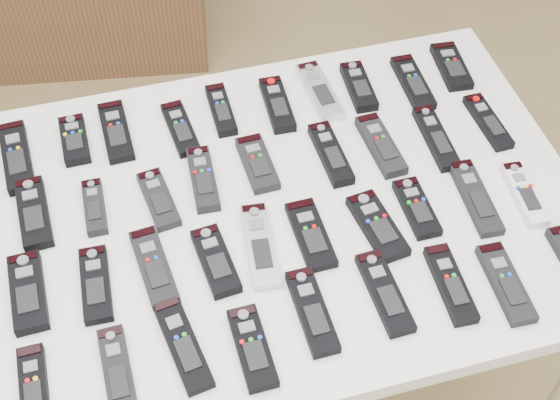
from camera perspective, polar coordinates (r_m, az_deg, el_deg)
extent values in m
cube|color=white|center=(1.62, 0.00, -0.90)|extent=(1.25, 0.88, 0.04)
cylinder|color=beige|center=(2.16, -17.37, -2.87)|extent=(0.04, 0.04, 0.74)
cylinder|color=beige|center=(2.30, 11.17, 3.00)|extent=(0.04, 0.04, 0.74)
cube|color=black|center=(1.78, -18.71, 2.99)|extent=(0.07, 0.20, 0.02)
cube|color=black|center=(1.78, -14.80, 4.26)|extent=(0.06, 0.14, 0.02)
cube|color=black|center=(1.78, -11.91, 4.93)|extent=(0.06, 0.18, 0.02)
cube|color=black|center=(1.76, -7.29, 5.21)|extent=(0.06, 0.17, 0.02)
cube|color=black|center=(1.79, -4.33, 6.59)|extent=(0.05, 0.16, 0.02)
cube|color=black|center=(1.80, -0.21, 7.00)|extent=(0.06, 0.17, 0.02)
cube|color=#B7B7BC|center=(1.83, 2.90, 7.94)|extent=(0.06, 0.19, 0.02)
cube|color=black|center=(1.85, 5.78, 8.26)|extent=(0.06, 0.16, 0.02)
cube|color=black|center=(1.88, 9.69, 8.46)|extent=(0.06, 0.18, 0.02)
cube|color=black|center=(1.95, 12.42, 9.54)|extent=(0.07, 0.16, 0.02)
cube|color=black|center=(1.66, -17.57, -0.93)|extent=(0.07, 0.18, 0.02)
cube|color=black|center=(1.64, -13.41, -0.51)|extent=(0.04, 0.14, 0.02)
cube|color=black|center=(1.63, -8.87, 0.05)|extent=(0.07, 0.16, 0.02)
cube|color=black|center=(1.65, -5.65, 1.54)|extent=(0.06, 0.17, 0.02)
cube|color=black|center=(1.67, -1.66, 2.69)|extent=(0.06, 0.16, 0.02)
cube|color=black|center=(1.69, 3.73, 3.39)|extent=(0.05, 0.18, 0.02)
cube|color=black|center=(1.72, 7.38, 4.00)|extent=(0.06, 0.18, 0.02)
cube|color=black|center=(1.76, 11.34, 4.48)|extent=(0.05, 0.19, 0.02)
cube|color=black|center=(1.82, 14.97, 5.55)|extent=(0.05, 0.17, 0.02)
cube|color=black|center=(1.54, -17.95, -6.44)|extent=(0.07, 0.17, 0.02)
cube|color=black|center=(1.52, -13.33, -6.02)|extent=(0.06, 0.17, 0.02)
cube|color=black|center=(1.52, -9.21, -4.83)|extent=(0.07, 0.19, 0.02)
cube|color=black|center=(1.51, -4.72, -4.47)|extent=(0.07, 0.16, 0.02)
cube|color=#B7B7BC|center=(1.53, -1.47, -3.34)|extent=(0.07, 0.20, 0.02)
cube|color=black|center=(1.55, 2.27, -2.55)|extent=(0.06, 0.17, 0.02)
cube|color=black|center=(1.57, 7.14, -1.90)|extent=(0.08, 0.18, 0.02)
cube|color=black|center=(1.62, 9.96, -0.58)|extent=(0.05, 0.15, 0.02)
cube|color=black|center=(1.66, 14.12, 0.17)|extent=(0.06, 0.20, 0.02)
cube|color=silver|center=(1.69, 17.44, 0.42)|extent=(0.06, 0.17, 0.02)
cube|color=black|center=(1.44, -17.57, -12.94)|extent=(0.05, 0.16, 0.02)
cube|color=black|center=(1.42, -11.79, -12.24)|extent=(0.05, 0.18, 0.02)
cube|color=black|center=(1.42, -7.12, -10.43)|extent=(0.08, 0.20, 0.02)
cube|color=black|center=(1.41, -2.04, -10.75)|extent=(0.06, 0.17, 0.02)
cube|color=black|center=(1.45, 2.37, -8.15)|extent=(0.05, 0.18, 0.02)
cube|color=black|center=(1.48, 7.67, -6.73)|extent=(0.06, 0.19, 0.02)
cube|color=black|center=(1.51, 12.37, -6.03)|extent=(0.06, 0.18, 0.02)
cube|color=black|center=(1.54, 16.19, -5.87)|extent=(0.06, 0.18, 0.02)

